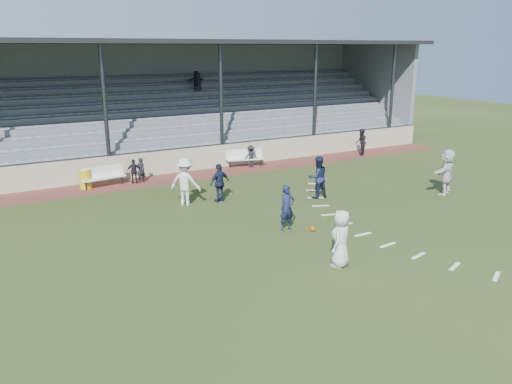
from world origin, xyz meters
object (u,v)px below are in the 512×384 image
(player_white_lead, at_px, (341,238))
(official, at_px, (361,142))
(bench_left, at_px, (103,175))
(football, at_px, (313,229))
(player_navy_lead, at_px, (287,208))
(bench_right, at_px, (244,156))
(trash_bin, at_px, (85,179))

(player_white_lead, bearing_deg, official, -168.36)
(bench_left, relative_size, football, 10.17)
(player_navy_lead, bearing_deg, bench_right, 66.80)
(official, bearing_deg, football, -10.80)
(trash_bin, xyz_separation_m, football, (5.88, -9.52, -0.36))
(football, bearing_deg, trash_bin, 121.69)
(trash_bin, height_order, football, trash_bin)
(trash_bin, bearing_deg, official, -1.71)
(bench_left, xyz_separation_m, player_navy_lead, (4.36, -8.89, 0.24))
(trash_bin, distance_m, player_white_lead, 13.21)
(bench_left, xyz_separation_m, trash_bin, (-0.79, 0.05, -0.13))
(football, height_order, official, official)
(bench_right, bearing_deg, bench_left, -162.98)
(bench_right, xyz_separation_m, trash_bin, (-8.34, -0.30, -0.13))
(trash_bin, distance_m, football, 11.20)
(official, bearing_deg, bench_right, -59.25)
(player_white_lead, relative_size, official, 1.09)
(trash_bin, bearing_deg, player_white_lead, -68.17)
(bench_right, height_order, player_white_lead, player_white_lead)
(bench_right, xyz_separation_m, official, (7.41, -0.77, 0.23))
(trash_bin, height_order, official, official)
(trash_bin, bearing_deg, bench_left, -3.97)
(trash_bin, bearing_deg, player_navy_lead, -60.08)
(player_navy_lead, relative_size, official, 1.04)
(player_navy_lead, bearing_deg, bench_left, 111.96)
(bench_right, height_order, trash_bin, bench_right)
(player_navy_lead, bearing_deg, official, 34.48)
(football, xyz_separation_m, player_navy_lead, (-0.73, 0.57, 0.72))
(bench_right, distance_m, player_white_lead, 13.02)
(bench_right, distance_m, football, 10.14)
(football, distance_m, official, 13.41)
(bench_left, bearing_deg, official, -10.14)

